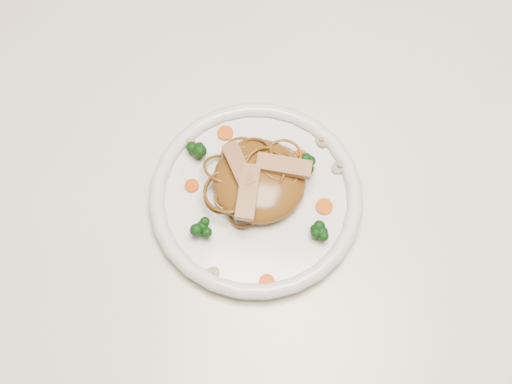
# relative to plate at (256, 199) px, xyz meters

# --- Properties ---
(ground) EXTENTS (4.00, 4.00, 0.00)m
(ground) POSITION_rel_plate_xyz_m (0.10, 0.02, -0.76)
(ground) COLOR #57361D
(ground) RESTS_ON ground
(table) EXTENTS (1.20, 0.80, 0.75)m
(table) POSITION_rel_plate_xyz_m (0.10, 0.02, -0.11)
(table) COLOR white
(table) RESTS_ON ground
(plate) EXTENTS (0.29, 0.29, 0.02)m
(plate) POSITION_rel_plate_xyz_m (0.00, 0.00, 0.00)
(plate) COLOR white
(plate) RESTS_ON table
(noodle_mound) EXTENTS (0.16, 0.16, 0.04)m
(noodle_mound) POSITION_rel_plate_xyz_m (0.00, 0.01, 0.03)
(noodle_mound) COLOR brown
(noodle_mound) RESTS_ON plate
(chicken_a) EXTENTS (0.07, 0.02, 0.01)m
(chicken_a) POSITION_rel_plate_xyz_m (0.03, 0.03, 0.05)
(chicken_a) COLOR tan
(chicken_a) RESTS_ON noodle_mound
(chicken_b) EXTENTS (0.05, 0.07, 0.01)m
(chicken_b) POSITION_rel_plate_xyz_m (-0.03, 0.02, 0.05)
(chicken_b) COLOR tan
(chicken_b) RESTS_ON noodle_mound
(chicken_c) EXTENTS (0.03, 0.07, 0.01)m
(chicken_c) POSITION_rel_plate_xyz_m (-0.01, -0.01, 0.05)
(chicken_c) COLOR tan
(chicken_c) RESTS_ON noodle_mound
(broccoli_0) EXTENTS (0.03, 0.03, 0.03)m
(broccoli_0) POSITION_rel_plate_xyz_m (0.06, 0.05, 0.02)
(broccoli_0) COLOR #0D370B
(broccoli_0) RESTS_ON plate
(broccoli_1) EXTENTS (0.03, 0.03, 0.03)m
(broccoli_1) POSITION_rel_plate_xyz_m (-0.09, 0.05, 0.02)
(broccoli_1) COLOR #0D370B
(broccoli_1) RESTS_ON plate
(broccoli_2) EXTENTS (0.03, 0.03, 0.03)m
(broccoli_2) POSITION_rel_plate_xyz_m (-0.06, -0.06, 0.02)
(broccoli_2) COLOR #0D370B
(broccoli_2) RESTS_ON plate
(broccoli_3) EXTENTS (0.03, 0.03, 0.03)m
(broccoli_3) POSITION_rel_plate_xyz_m (0.09, -0.04, 0.02)
(broccoli_3) COLOR #0D370B
(broccoli_3) RESTS_ON plate
(carrot_0) EXTENTS (0.02, 0.02, 0.00)m
(carrot_0) POSITION_rel_plate_xyz_m (0.05, 0.07, 0.01)
(carrot_0) COLOR #EA5808
(carrot_0) RESTS_ON plate
(carrot_1) EXTENTS (0.02, 0.02, 0.00)m
(carrot_1) POSITION_rel_plate_xyz_m (-0.08, 0.00, 0.01)
(carrot_1) COLOR #EA5808
(carrot_1) RESTS_ON plate
(carrot_2) EXTENTS (0.02, 0.02, 0.00)m
(carrot_2) POSITION_rel_plate_xyz_m (0.09, -0.00, 0.01)
(carrot_2) COLOR #EA5808
(carrot_2) RESTS_ON plate
(carrot_3) EXTENTS (0.03, 0.03, 0.00)m
(carrot_3) POSITION_rel_plate_xyz_m (-0.05, 0.08, 0.01)
(carrot_3) COLOR #EA5808
(carrot_3) RESTS_ON plate
(carrot_4) EXTENTS (0.03, 0.03, 0.00)m
(carrot_4) POSITION_rel_plate_xyz_m (0.03, -0.11, 0.01)
(carrot_4) COLOR #EA5808
(carrot_4) RESTS_ON plate
(mushroom_0) EXTENTS (0.03, 0.03, 0.01)m
(mushroom_0) POSITION_rel_plate_xyz_m (-0.04, -0.11, 0.01)
(mushroom_0) COLOR tan
(mushroom_0) RESTS_ON plate
(mushroom_1) EXTENTS (0.04, 0.04, 0.01)m
(mushroom_1) POSITION_rel_plate_xyz_m (0.10, 0.06, 0.01)
(mushroom_1) COLOR tan
(mushroom_1) RESTS_ON plate
(mushroom_2) EXTENTS (0.03, 0.03, 0.01)m
(mushroom_2) POSITION_rel_plate_xyz_m (-0.10, 0.06, 0.01)
(mushroom_2) COLOR tan
(mushroom_2) RESTS_ON plate
(mushroom_3) EXTENTS (0.03, 0.03, 0.01)m
(mushroom_3) POSITION_rel_plate_xyz_m (0.07, 0.09, 0.01)
(mushroom_3) COLOR tan
(mushroom_3) RESTS_ON plate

